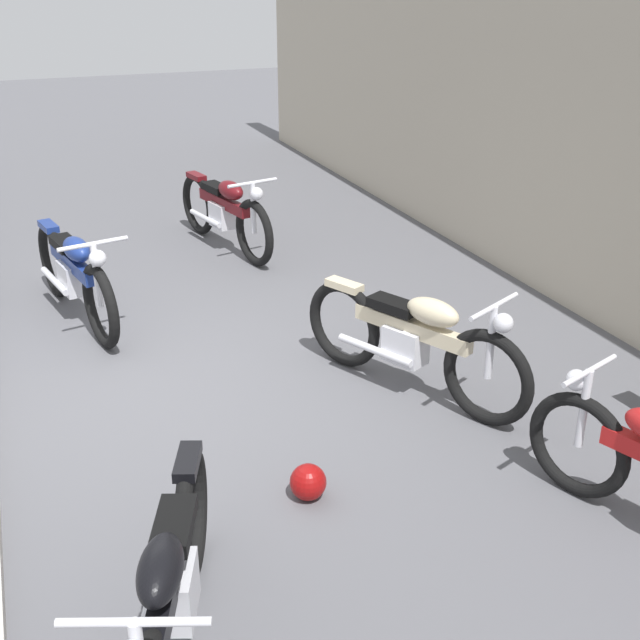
# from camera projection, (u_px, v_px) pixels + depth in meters

# --- Properties ---
(ground_plane) EXTENTS (40.00, 40.00, 0.00)m
(ground_plane) POSITION_uv_depth(u_px,v_px,m) (139.00, 387.00, 6.57)
(ground_plane) COLOR #56565B
(building_wall) EXTENTS (18.00, 0.30, 3.48)m
(building_wall) POSITION_uv_depth(u_px,v_px,m) (608.00, 135.00, 7.36)
(building_wall) COLOR #B2A893
(building_wall) RESTS_ON ground_plane
(helmet) EXTENTS (0.24, 0.24, 0.24)m
(helmet) POSITION_uv_depth(u_px,v_px,m) (308.00, 482.00, 5.17)
(helmet) COLOR maroon
(helmet) RESTS_ON ground_plane
(motorcycle_cream) EXTENTS (2.01, 1.11, 0.98)m
(motorcycle_cream) POSITION_uv_depth(u_px,v_px,m) (413.00, 340.00, 6.31)
(motorcycle_cream) COLOR black
(motorcycle_cream) RESTS_ON ground_plane
(motorcycle_blue) EXTENTS (2.20, 0.74, 1.00)m
(motorcycle_blue) POSITION_uv_depth(u_px,v_px,m) (74.00, 273.00, 7.62)
(motorcycle_blue) COLOR black
(motorcycle_blue) RESTS_ON ground_plane
(motorcycle_black) EXTENTS (2.01, 0.95, 0.95)m
(motorcycle_black) POSITION_uv_depth(u_px,v_px,m) (171.00, 591.00, 3.81)
(motorcycle_black) COLOR black
(motorcycle_black) RESTS_ON ground_plane
(motorcycle_maroon) EXTENTS (2.17, 0.75, 0.99)m
(motorcycle_maroon) POSITION_uv_depth(u_px,v_px,m) (225.00, 211.00, 9.54)
(motorcycle_maroon) COLOR black
(motorcycle_maroon) RESTS_ON ground_plane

